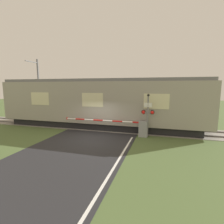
{
  "coord_description": "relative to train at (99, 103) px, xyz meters",
  "views": [
    {
      "loc": [
        4.69,
        -11.01,
        3.65
      ],
      "look_at": [
        0.89,
        2.06,
        1.63
      ],
      "focal_mm": 28.0,
      "sensor_mm": 36.0,
      "label": 1
    }
  ],
  "objects": [
    {
      "name": "catenary_pole",
      "position": [
        -8.19,
        2.36,
        1.28
      ],
      "size": [
        0.2,
        1.9,
        6.62
      ],
      "color": "slate",
      "rests_on": "ground_plane"
    },
    {
      "name": "train",
      "position": [
        0.0,
        0.0,
        0.0
      ],
      "size": [
        17.96,
        3.15,
        4.27
      ],
      "color": "black",
      "rests_on": "ground_plane"
    },
    {
      "name": "track_bed",
      "position": [
        0.68,
        0.0,
        -2.16
      ],
      "size": [
        36.0,
        3.2,
        0.13
      ],
      "color": "gray",
      "rests_on": "ground_plane"
    },
    {
      "name": "ground_plane",
      "position": [
        0.68,
        -3.44,
        -2.18
      ],
      "size": [
        80.0,
        80.0,
        0.0
      ],
      "primitive_type": "plane",
      "color": "#4C6033"
    },
    {
      "name": "crossing_barrier",
      "position": [
        3.48,
        -1.98,
        -1.51
      ],
      "size": [
        6.56,
        0.44,
        1.16
      ],
      "color": "gray",
      "rests_on": "ground_plane"
    },
    {
      "name": "signal_post",
      "position": [
        4.4,
        -1.97,
        -0.4
      ],
      "size": [
        0.92,
        0.26,
        3.11
      ],
      "color": "gray",
      "rests_on": "ground_plane"
    }
  ]
}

